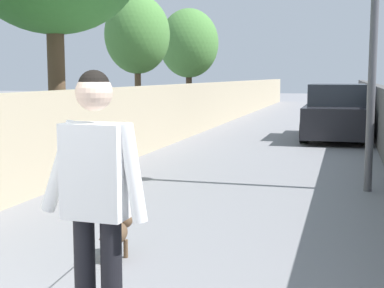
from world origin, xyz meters
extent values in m
plane|color=gray|center=(14.00, 0.00, 0.00)|extent=(80.00, 80.00, 0.00)
cube|color=tan|center=(12.00, 2.70, 0.77)|extent=(48.00, 0.30, 1.53)
cylinder|color=brown|center=(13.00, 3.93, 1.18)|extent=(0.18, 0.18, 2.37)
ellipsoid|color=#4C843D|center=(13.00, 3.93, 2.92)|extent=(1.84, 1.84, 2.20)
cylinder|color=brown|center=(7.50, 3.39, 1.45)|extent=(0.32, 0.32, 2.90)
cylinder|color=#473523|center=(19.00, 4.15, 1.16)|extent=(0.24, 0.24, 2.33)
ellipsoid|color=#4C843D|center=(19.00, 4.15, 3.02)|extent=(2.30, 2.30, 2.65)
cylinder|color=#4C4C51|center=(7.11, -2.15, 2.25)|extent=(0.12, 0.12, 4.49)
cylinder|color=black|center=(1.33, -0.27, 0.50)|extent=(0.13, 0.13, 0.84)
cylinder|color=black|center=(1.33, -0.45, 0.50)|extent=(0.13, 0.13, 0.84)
cube|color=white|center=(1.33, -0.36, 1.21)|extent=(0.23, 0.39, 0.57)
cylinder|color=white|center=(1.34, -0.12, 1.22)|extent=(0.10, 0.29, 0.58)
cylinder|color=white|center=(1.32, -0.60, 1.21)|extent=(0.10, 0.18, 0.59)
sphere|color=beige|center=(1.33, -0.36, 1.68)|extent=(0.22, 0.22, 0.22)
sphere|color=black|center=(1.33, -0.36, 1.71)|extent=(0.19, 0.19, 0.19)
ellipsoid|color=brown|center=(3.09, 0.32, 0.27)|extent=(0.37, 0.23, 0.22)
sphere|color=brown|center=(3.33, 0.31, 0.34)|extent=(0.15, 0.15, 0.15)
cone|color=black|center=(3.33, 0.35, 0.42)|extent=(0.05, 0.05, 0.06)
cone|color=black|center=(3.33, 0.27, 0.42)|extent=(0.05, 0.05, 0.06)
cylinder|color=brown|center=(3.21, 0.37, 0.09)|extent=(0.04, 0.04, 0.18)
cylinder|color=brown|center=(3.21, 0.25, 0.09)|extent=(0.04, 0.04, 0.18)
cylinder|color=brown|center=(2.98, 0.38, 0.09)|extent=(0.04, 0.04, 0.18)
cylinder|color=brown|center=(2.97, 0.26, 0.09)|extent=(0.04, 0.04, 0.18)
cylinder|color=brown|center=(2.86, 0.32, 0.35)|extent=(0.14, 0.03, 0.13)
cylinder|color=black|center=(2.21, -0.02, 0.73)|extent=(1.77, 0.68, 0.66)
cube|color=black|center=(14.21, -1.55, 0.56)|extent=(4.09, 1.70, 0.80)
cube|color=#262B33|center=(14.21, -1.55, 1.24)|extent=(2.13, 1.50, 0.60)
cylinder|color=black|center=(15.47, -0.76, 0.32)|extent=(0.64, 0.22, 0.64)
cylinder|color=black|center=(15.47, -2.34, 0.32)|extent=(0.64, 0.22, 0.64)
cylinder|color=black|center=(12.94, -0.76, 0.32)|extent=(0.64, 0.22, 0.64)
cylinder|color=black|center=(12.94, -2.34, 0.32)|extent=(0.64, 0.22, 0.64)
camera|label=1|loc=(-1.59, -1.77, 1.77)|focal=51.05mm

